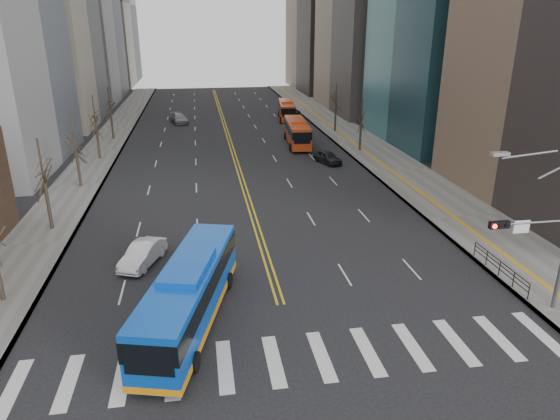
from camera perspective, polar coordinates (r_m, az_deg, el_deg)
name	(u,v)px	position (r m, az deg, el deg)	size (l,w,h in m)	color
ground	(298,358)	(25.36, 2.04, -16.58)	(220.00, 220.00, 0.00)	black
sidewalk_right	(359,141)	(69.98, 9.00, 7.75)	(7.00, 130.00, 0.15)	slate
sidewalk_left	(102,151)	(67.70, -19.72, 6.37)	(5.00, 130.00, 0.15)	slate
crosswalk	(298,358)	(25.35, 2.04, -16.57)	(26.70, 4.00, 0.01)	silver
centerline	(227,131)	(76.45, -6.11, 8.92)	(0.55, 100.00, 0.01)	gold
signal_mast	(545,233)	(30.07, 28.05, -2.31)	(5.37, 0.37, 9.39)	slate
pedestrian_railing	(500,266)	(34.85, 23.83, -5.88)	(0.06, 6.06, 1.02)	black
street_trees	(170,127)	(55.42, -12.47, 9.25)	(35.20, 47.20, 7.60)	#2C221B
blue_bus	(189,292)	(27.34, -10.33, -9.22)	(5.78, 12.59, 3.58)	#0C48B9
red_bus_near	(297,131)	(67.12, 1.96, 9.04)	(3.30, 10.85, 3.41)	#C83F15
red_bus_far	(287,109)	(85.74, 0.76, 11.50)	(3.46, 10.16, 3.19)	#C83F15
car_white	(143,254)	(34.92, -15.41, -4.87)	(1.58, 4.52, 1.49)	white
car_dark_mid	(328,157)	(58.44, 5.48, 6.03)	(1.69, 4.21, 1.43)	black
car_silver	(179,118)	(84.13, -11.46, 10.22)	(2.12, 5.22, 1.52)	gray
car_dark_far	(292,111)	(90.49, 1.35, 11.24)	(2.08, 4.52, 1.26)	black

